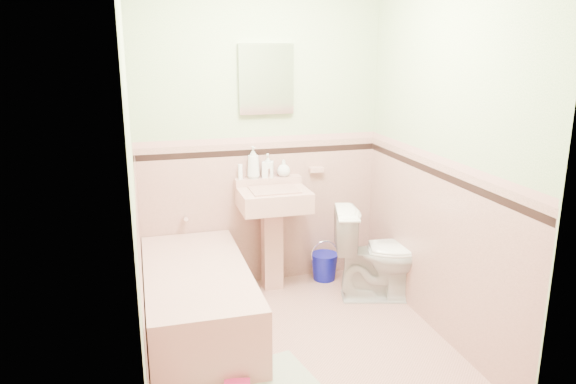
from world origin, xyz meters
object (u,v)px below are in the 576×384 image
object	(u,v)px
sink	(274,241)
soap_bottle_left	(253,162)
toilet	(381,254)
soap_bottle_right	(284,168)
medicine_cabinet	(266,79)
soap_bottle_mid	(268,166)
bathtub	(198,303)
bucket	(324,266)

from	to	relation	value
sink	soap_bottle_left	world-z (taller)	soap_bottle_left
toilet	soap_bottle_right	bearing A→B (deg)	66.22
medicine_cabinet	soap_bottle_mid	world-z (taller)	medicine_cabinet
medicine_cabinet	toilet	distance (m)	1.64
soap_bottle_left	soap_bottle_right	world-z (taller)	soap_bottle_left
soap_bottle_right	toilet	world-z (taller)	soap_bottle_right
bathtub	soap_bottle_right	xyz separation A→B (m)	(0.81, 0.71, 0.76)
medicine_cabinet	soap_bottle_left	world-z (taller)	medicine_cabinet
medicine_cabinet	soap_bottle_left	size ratio (longest dim) A/B	2.10
sink	soap_bottle_right	size ratio (longest dim) A/B	6.23
bathtub	bucket	bearing A→B (deg)	28.38
medicine_cabinet	soap_bottle_right	size ratio (longest dim) A/B	3.96
soap_bottle_mid	soap_bottle_right	size ratio (longest dim) A/B	1.41
bathtub	toilet	world-z (taller)	toilet
bathtub	bucket	size ratio (longest dim) A/B	6.49
sink	medicine_cabinet	world-z (taller)	medicine_cabinet
bucket	sink	bearing A→B (deg)	-169.03
soap_bottle_right	medicine_cabinet	bearing A→B (deg)	167.17
bathtub	medicine_cabinet	bearing A→B (deg)	47.42
bathtub	toilet	size ratio (longest dim) A/B	2.03
medicine_cabinet	soap_bottle_mid	bearing A→B (deg)	-92.64
soap_bottle_right	bucket	distance (m)	0.94
bathtub	sink	size ratio (longest dim) A/B	1.75
bathtub	medicine_cabinet	world-z (taller)	medicine_cabinet
sink	soap_bottle_mid	xyz separation A→B (m)	(-0.00, 0.18, 0.58)
bathtub	soap_bottle_left	bearing A→B (deg)	51.77
soap_bottle_mid	toilet	world-z (taller)	soap_bottle_mid
soap_bottle_right	toilet	bearing A→B (deg)	-39.41
medicine_cabinet	soap_bottle_left	xyz separation A→B (m)	(-0.12, -0.03, -0.65)
bathtub	soap_bottle_right	distance (m)	1.32
bathtub	toilet	xyz separation A→B (m)	(1.46, 0.18, 0.15)
medicine_cabinet	soap_bottle_right	xyz separation A→B (m)	(0.13, -0.03, -0.72)
soap_bottle_mid	bucket	distance (m)	1.02
toilet	sink	bearing A→B (deg)	81.25
bathtub	soap_bottle_left	world-z (taller)	soap_bottle_left
medicine_cabinet	bucket	distance (m)	1.66
bathtub	soap_bottle_right	bearing A→B (deg)	41.17
soap_bottle_right	toilet	xyz separation A→B (m)	(0.65, -0.53, -0.61)
toilet	bucket	world-z (taller)	toilet
sink	soap_bottle_mid	bearing A→B (deg)	90.44
bathtub	soap_bottle_mid	distance (m)	1.26
soap_bottle_left	sink	bearing A→B (deg)	-56.18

